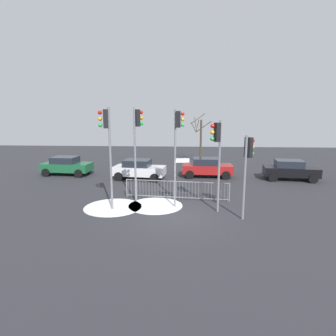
{
  "coord_description": "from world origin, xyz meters",
  "views": [
    {
      "loc": [
        0.43,
        -12.7,
        4.74
      ],
      "look_at": [
        -0.5,
        2.61,
        1.84
      ],
      "focal_mm": 29.94,
      "sensor_mm": 36.0,
      "label": 1
    }
  ],
  "objects_px": {
    "car_black_trailing": "(290,170)",
    "traffic_light_foreground_right": "(107,136)",
    "traffic_light_foreground_left": "(248,158)",
    "car_white_far": "(139,169)",
    "direction_sign_post": "(176,177)",
    "traffic_light_mid_right": "(178,134)",
    "bare_tree_left": "(200,138)",
    "traffic_light_mid_left": "(137,134)",
    "car_red_near": "(207,167)",
    "car_green_mid": "(67,165)",
    "traffic_light_rear_right": "(217,146)"
  },
  "relations": [
    {
      "from": "car_black_trailing",
      "to": "direction_sign_post",
      "type": "bearing_deg",
      "value": -133.16
    },
    {
      "from": "traffic_light_foreground_left",
      "to": "car_black_trailing",
      "type": "height_order",
      "value": "traffic_light_foreground_left"
    },
    {
      "from": "traffic_light_foreground_right",
      "to": "traffic_light_rear_right",
      "type": "xyz_separation_m",
      "value": [
        5.34,
        -0.04,
        -0.44
      ]
    },
    {
      "from": "traffic_light_mid_right",
      "to": "car_red_near",
      "type": "xyz_separation_m",
      "value": [
        2.14,
        5.92,
        -2.93
      ]
    },
    {
      "from": "traffic_light_foreground_left",
      "to": "car_green_mid",
      "type": "bearing_deg",
      "value": -165.6
    },
    {
      "from": "traffic_light_foreground_right",
      "to": "car_white_far",
      "type": "relative_size",
      "value": 1.29
    },
    {
      "from": "car_black_trailing",
      "to": "bare_tree_left",
      "type": "xyz_separation_m",
      "value": [
        -6.28,
        7.49,
        1.71
      ]
    },
    {
      "from": "traffic_light_mid_left",
      "to": "traffic_light_rear_right",
      "type": "bearing_deg",
      "value": 34.31
    },
    {
      "from": "direction_sign_post",
      "to": "car_white_far",
      "type": "distance_m",
      "value": 7.07
    },
    {
      "from": "car_green_mid",
      "to": "direction_sign_post",
      "type": "bearing_deg",
      "value": -35.21
    },
    {
      "from": "traffic_light_mid_left",
      "to": "car_red_near",
      "type": "relative_size",
      "value": 1.33
    },
    {
      "from": "traffic_light_foreground_left",
      "to": "car_black_trailing",
      "type": "relative_size",
      "value": 0.97
    },
    {
      "from": "traffic_light_foreground_left",
      "to": "traffic_light_rear_right",
      "type": "distance_m",
      "value": 1.6
    },
    {
      "from": "traffic_light_foreground_right",
      "to": "car_red_near",
      "type": "distance_m",
      "value": 10.2
    },
    {
      "from": "direction_sign_post",
      "to": "car_black_trailing",
      "type": "bearing_deg",
      "value": 30.03
    },
    {
      "from": "car_white_far",
      "to": "traffic_light_foreground_left",
      "type": "bearing_deg",
      "value": -44.6
    },
    {
      "from": "car_black_trailing",
      "to": "car_green_mid",
      "type": "xyz_separation_m",
      "value": [
        -17.27,
        0.71,
        0.0
      ]
    },
    {
      "from": "traffic_light_mid_left",
      "to": "traffic_light_foreground_right",
      "type": "bearing_deg",
      "value": -71.76
    },
    {
      "from": "traffic_light_rear_right",
      "to": "traffic_light_mid_left",
      "type": "distance_m",
      "value": 4.46
    },
    {
      "from": "car_white_far",
      "to": "bare_tree_left",
      "type": "height_order",
      "value": "bare_tree_left"
    },
    {
      "from": "car_black_trailing",
      "to": "car_green_mid",
      "type": "height_order",
      "value": "same"
    },
    {
      "from": "traffic_light_foreground_left",
      "to": "traffic_light_mid_right",
      "type": "bearing_deg",
      "value": -172.26
    },
    {
      "from": "traffic_light_mid_right",
      "to": "traffic_light_foreground_right",
      "type": "bearing_deg",
      "value": -49.91
    },
    {
      "from": "traffic_light_foreground_left",
      "to": "car_white_far",
      "type": "height_order",
      "value": "traffic_light_foreground_left"
    },
    {
      "from": "car_white_far",
      "to": "bare_tree_left",
      "type": "distance_m",
      "value": 9.48
    },
    {
      "from": "car_black_trailing",
      "to": "traffic_light_foreground_left",
      "type": "bearing_deg",
      "value": -113.68
    },
    {
      "from": "car_black_trailing",
      "to": "traffic_light_foreground_right",
      "type": "bearing_deg",
      "value": -140.12
    },
    {
      "from": "car_white_far",
      "to": "traffic_light_mid_left",
      "type": "bearing_deg",
      "value": -74.3
    },
    {
      "from": "bare_tree_left",
      "to": "direction_sign_post",
      "type": "bearing_deg",
      "value": -97.83
    },
    {
      "from": "traffic_light_mid_right",
      "to": "traffic_light_foreground_left",
      "type": "height_order",
      "value": "traffic_light_mid_right"
    },
    {
      "from": "traffic_light_foreground_right",
      "to": "car_white_far",
      "type": "bearing_deg",
      "value": -20.19
    },
    {
      "from": "traffic_light_foreground_right",
      "to": "car_green_mid",
      "type": "height_order",
      "value": "traffic_light_foreground_right"
    },
    {
      "from": "traffic_light_mid_right",
      "to": "bare_tree_left",
      "type": "bearing_deg",
      "value": 179.52
    },
    {
      "from": "car_black_trailing",
      "to": "car_white_far",
      "type": "height_order",
      "value": "same"
    },
    {
      "from": "car_white_far",
      "to": "bare_tree_left",
      "type": "bearing_deg",
      "value": 64.8
    },
    {
      "from": "traffic_light_mid_right",
      "to": "car_green_mid",
      "type": "relative_size",
      "value": 1.29
    },
    {
      "from": "traffic_light_foreground_right",
      "to": "car_black_trailing",
      "type": "bearing_deg",
      "value": -74.62
    },
    {
      "from": "traffic_light_mid_left",
      "to": "direction_sign_post",
      "type": "bearing_deg",
      "value": 31.68
    },
    {
      "from": "traffic_light_rear_right",
      "to": "car_green_mid",
      "type": "relative_size",
      "value": 1.15
    },
    {
      "from": "traffic_light_mid_right",
      "to": "car_black_trailing",
      "type": "bearing_deg",
      "value": 130.85
    },
    {
      "from": "car_white_far",
      "to": "traffic_light_rear_right",
      "type": "bearing_deg",
      "value": -47.83
    },
    {
      "from": "traffic_light_mid_left",
      "to": "car_white_far",
      "type": "height_order",
      "value": "traffic_light_mid_left"
    },
    {
      "from": "traffic_light_foreground_right",
      "to": "bare_tree_left",
      "type": "height_order",
      "value": "traffic_light_foreground_right"
    },
    {
      "from": "direction_sign_post",
      "to": "car_black_trailing",
      "type": "height_order",
      "value": "direction_sign_post"
    },
    {
      "from": "traffic_light_foreground_right",
      "to": "car_green_mid",
      "type": "relative_size",
      "value": 1.3
    },
    {
      "from": "traffic_light_mid_right",
      "to": "bare_tree_left",
      "type": "relative_size",
      "value": 1.02
    },
    {
      "from": "traffic_light_mid_right",
      "to": "traffic_light_rear_right",
      "type": "bearing_deg",
      "value": 50.25
    },
    {
      "from": "direction_sign_post",
      "to": "car_white_far",
      "type": "relative_size",
      "value": 0.71
    },
    {
      "from": "traffic_light_foreground_right",
      "to": "traffic_light_foreground_left",
      "type": "relative_size",
      "value": 1.32
    },
    {
      "from": "bare_tree_left",
      "to": "car_white_far",
      "type": "bearing_deg",
      "value": -122.09
    }
  ]
}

